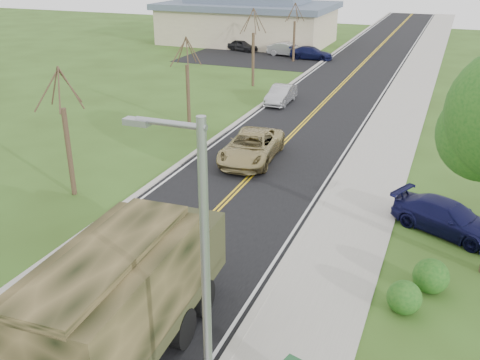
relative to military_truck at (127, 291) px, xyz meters
The scene contains 17 objects.
road 38.56m from the military_truck, 92.40° to the left, with size 8.00×120.00×0.01m, color black.
curb_right 38.61m from the military_truck, 86.23° to the left, with size 0.30×120.00×0.12m, color #9E998E.
sidewalk_right 38.76m from the military_truck, 83.64° to the left, with size 3.20×120.00×0.10m, color #9E998E.
curb_left 38.95m from the military_truck, 98.52° to the left, with size 0.30×120.00×0.10m, color #9E998E.
street_light 4.46m from the military_truck, 31.76° to the right, with size 1.65×0.22×8.00m.
bare_tree_a 12.09m from the military_truck, 135.50° to the left, with size 1.93×2.26×6.08m.
bare_tree_b 22.21m from the military_truck, 112.83° to the left, with size 1.83×2.14×5.73m.
bare_tree_c 33.59m from the military_truck, 104.86° to the left, with size 2.04×2.39×6.42m.
bare_tree_d 45.29m from the military_truck, 100.96° to the left, with size 1.88×2.20×5.91m.
commercial_building 57.21m from the military_truck, 107.91° to the left, with size 25.50×21.50×5.65m.
military_truck is the anchor object (origin of this frame).
suv_champagne 16.07m from the military_truck, 98.67° to the left, with size 2.61×5.65×1.57m, color tan.
sedan_silver 28.31m from the military_truck, 99.39° to the left, with size 1.44×4.13×1.36m, color #9FA0A4.
pickup_navy 13.71m from the military_truck, 54.48° to the left, with size 1.85×4.54×1.32m, color #0F1038.
lot_car_dark 51.04m from the military_truck, 108.20° to the left, with size 1.53×3.80×1.29m, color black.
lot_car_silver 48.44m from the military_truck, 102.10° to the left, with size 1.55×4.44×1.46m, color #ADADB2.
lot_car_navy 46.96m from the military_truck, 98.83° to the left, with size 1.86×4.58×1.33m, color #0F1238.
Camera 1 is at (8.94, -8.47, 10.60)m, focal length 40.00 mm.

